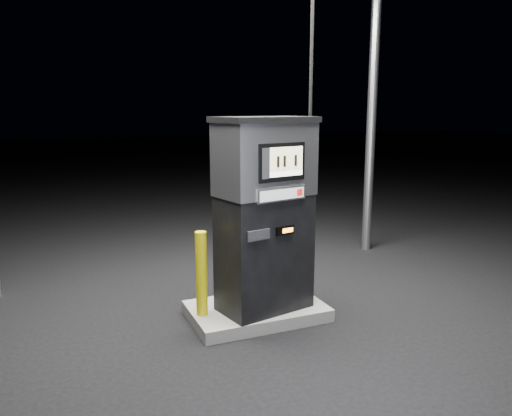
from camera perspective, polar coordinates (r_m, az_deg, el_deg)
name	(u,v)px	position (r m, az deg, el deg)	size (l,w,h in m)	color
ground	(256,317)	(6.23, 0.05, -12.33)	(80.00, 80.00, 0.00)	black
pump_island	(256,311)	(6.20, 0.05, -11.70)	(1.60, 1.00, 0.15)	slate
fuel_dispenser	(265,213)	(5.76, 1.03, -0.59)	(1.30, 0.88, 4.68)	black
bollard_left	(201,274)	(5.77, -6.26, -7.49)	(0.13, 0.13, 0.99)	#CBBD0B
bollard_right	(309,258)	(6.35, 6.10, -5.73)	(0.13, 0.13, 0.99)	#CBBD0B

